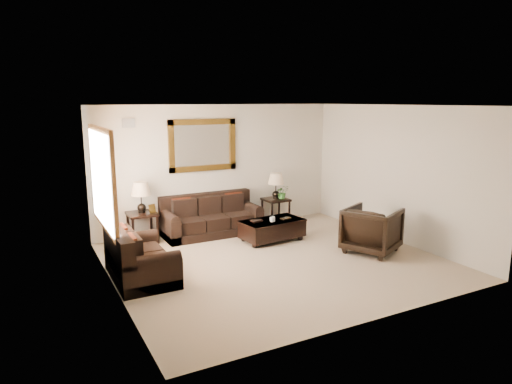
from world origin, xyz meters
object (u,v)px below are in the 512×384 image
armchair (372,228)px  loveseat (138,260)px  end_table_right (276,191)px  sofa (211,220)px  end_table_left (141,203)px  coffee_table (272,228)px

armchair → loveseat: bearing=54.7°
armchair → end_table_right: bearing=-13.4°
sofa → loveseat: 2.65m
end_table_left → loveseat: bearing=-106.2°
sofa → coffee_table: sofa is taller
end_table_right → end_table_left: bearing=-179.8°
loveseat → armchair: armchair is taller
sofa → loveseat: bearing=-137.8°
sofa → end_table_right: 1.71m
end_table_left → coffee_table: size_ratio=0.93×
end_table_right → armchair: 2.66m
loveseat → end_table_right: 4.09m
sofa → loveseat: loveseat is taller
loveseat → end_table_right: size_ratio=1.27×
sofa → end_table_right: bearing=3.4°
loveseat → coffee_table: bearing=-75.3°
sofa → end_table_right: size_ratio=1.74×
armchair → end_table_left: bearing=29.0°
sofa → armchair: size_ratio=2.19×
loveseat → end_table_left: end_table_left is taller
coffee_table → armchair: armchair is taller
loveseat → armchair: bearing=-99.6°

